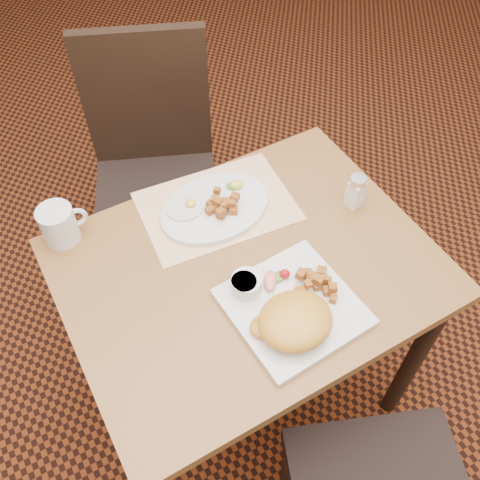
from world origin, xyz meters
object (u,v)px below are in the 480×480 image
salt_shaker (356,191)px  coffee_mug (59,224)px  plate_oval (215,208)px  table (248,290)px  plate_square (293,307)px  chair_far (154,161)px

salt_shaker → coffee_mug: coffee_mug is taller
plate_oval → salt_shaker: size_ratio=3.05×
salt_shaker → coffee_mug: bearing=158.9°
table → salt_shaker: bearing=6.0°
table → plate_square: bearing=-80.9°
chair_far → plate_oval: bearing=112.5°
table → plate_oval: size_ratio=2.96×
chair_far → plate_square: size_ratio=3.46×
plate_square → coffee_mug: coffee_mug is taller
plate_square → salt_shaker: (0.32, 0.19, 0.04)m
plate_oval → coffee_mug: coffee_mug is taller
plate_oval → salt_shaker: 0.37m
plate_square → salt_shaker: 0.38m
chair_far → plate_square: 0.86m
table → chair_far: 0.69m
plate_square → plate_oval: plate_oval is taller
plate_square → salt_shaker: bearing=31.2°
coffee_mug → table: bearing=-40.4°
salt_shaker → table: bearing=-174.0°
salt_shaker → coffee_mug: size_ratio=0.83×
table → salt_shaker: (0.35, 0.04, 0.16)m
plate_oval → salt_shaker: salt_shaker is taller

